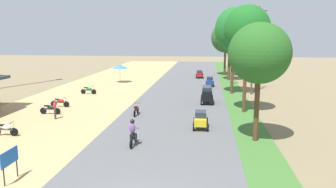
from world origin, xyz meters
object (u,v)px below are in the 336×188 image
Objects in this scene: parked_motorbike_second at (6,129)px; median_tree_fourth at (230,40)px; utility_pole_far at (253,52)px; car_van_black at (207,94)px; motorbike_foreground_rider at (133,133)px; motorbike_ahead_second at (136,109)px; vendor_umbrella at (120,66)px; median_tree_fifth at (225,38)px; parked_motorbike_fourth at (60,102)px; car_hatchback_blue at (210,81)px; median_tree_third at (234,30)px; pedestrian_on_shoulder at (55,108)px; streetlamp_mid at (226,49)px; parked_motorbike_fifth at (89,90)px; car_sedan_red at (200,74)px; streetlamp_near at (232,54)px; median_tree_second at (247,30)px; street_signboard at (9,159)px; utility_pole_near at (257,48)px; median_tree_nearest at (259,54)px; parked_motorbike_third at (50,109)px.

median_tree_fourth reaches higher than parked_motorbike_second.
utility_pole_far is at bearing -80.86° from median_tree_fourth.
car_van_black reaches higher than motorbike_foreground_rider.
motorbike_foreground_rider reaches higher than motorbike_ahead_second.
median_tree_fifth is (14.98, 10.13, 3.89)m from vendor_umbrella.
car_hatchback_blue is (13.88, 14.03, 0.19)m from parked_motorbike_fourth.
median_tree_third is at bearing -90.19° from median_tree_fifth.
median_tree_fourth is at bearing 50.61° from parked_motorbike_fourth.
streetlamp_mid is at bearing 65.26° from pedestrian_on_shoulder.
parked_motorbike_fifth is 0.80× the size of car_sedan_red.
motorbike_ahead_second is (-8.98, -17.66, -3.63)m from streetlamp_near.
median_tree_second reaches higher than motorbike_ahead_second.
streetlamp_mid is (12.02, 43.69, 3.15)m from street_signboard.
pedestrian_on_shoulder is (1.51, -4.12, 0.41)m from parked_motorbike_fourth.
car_van_black is at bearing -126.94° from utility_pole_near.
streetlamp_near is at bearing 52.34° from pedestrian_on_shoulder.
streetlamp_mid is 4.02× the size of motorbike_foreground_rider.
median_tree_nearest reaches higher than car_hatchback_blue.
pedestrian_on_shoulder is 29.22m from median_tree_fourth.
car_hatchback_blue is (12.37, 18.15, -0.22)m from pedestrian_on_shoulder.
parked_motorbike_fourth is at bearing -137.04° from streetlamp_near.
motorbike_ahead_second is (-9.03, -2.23, -6.50)m from median_tree_second.
car_sedan_red is at bearing 101.14° from median_tree_second.
utility_pole_far reaches higher than motorbike_ahead_second.
motorbike_foreground_rider is (-4.41, -12.83, -0.17)m from car_van_black.
utility_pole_near is at bearing 12.21° from parked_motorbike_fifth.
motorbike_foreground_rider reaches higher than parked_motorbike_fifth.
median_tree_second is 4.53× the size of car_hatchback_blue.
car_hatchback_blue is (-2.70, 21.72, -4.80)m from median_tree_nearest.
median_tree_second is at bearing 51.21° from street_signboard.
parked_motorbike_fourth is at bearing -153.72° from utility_pole_far.
utility_pole_far is (-0.72, -1.72, -0.30)m from utility_pole_near.
street_signboard is 27.44m from median_tree_third.
vendor_umbrella is at bearing 95.97° from street_signboard.
parked_motorbike_fifth is 1.11× the size of pedestrian_on_shoulder.
motorbike_foreground_rider reaches higher than car_hatchback_blue.
car_sedan_red is at bearing 115.39° from utility_pole_far.
parked_motorbike_second is 0.25× the size of streetlamp_mid.
median_tree_second is 28.81m from streetlamp_mid.
motorbike_foreground_rider reaches higher than car_sedan_red.
pedestrian_on_shoulder is at bearing -116.20° from median_tree_fifth.
vendor_umbrella reaches higher than car_sedan_red.
vendor_umbrella is 18.60m from utility_pole_far.
car_hatchback_blue is at bearing 72.29° from street_signboard.
car_van_black reaches higher than parked_motorbike_third.
parked_motorbike_fourth is 15.66m from street_signboard.
parked_motorbike_fifth is 18.58m from motorbike_foreground_rider.
parked_motorbike_fifth is 0.75× the size of car_van_black.
vendor_umbrella is 1.05× the size of car_van_black.
streetlamp_mid is 4.02× the size of motorbike_ahead_second.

